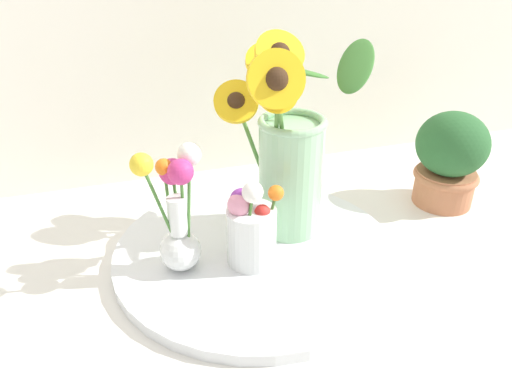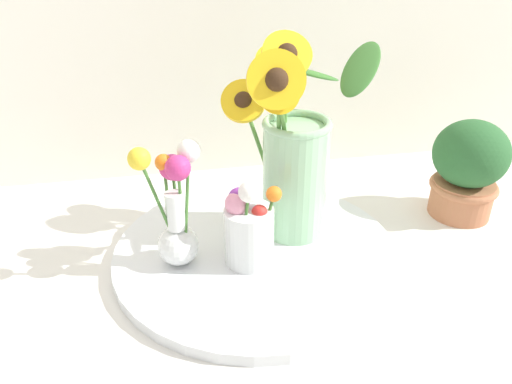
{
  "view_description": "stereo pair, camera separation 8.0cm",
  "coord_description": "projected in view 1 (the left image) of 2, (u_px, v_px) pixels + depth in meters",
  "views": [
    {
      "loc": [
        -0.18,
        -0.58,
        0.52
      ],
      "look_at": [
        0.03,
        0.09,
        0.13
      ],
      "focal_mm": 35.0,
      "sensor_mm": 36.0,
      "label": 1
    },
    {
      "loc": [
        -0.1,
        -0.6,
        0.52
      ],
      "look_at": [
        0.03,
        0.09,
        0.13
      ],
      "focal_mm": 35.0,
      "sensor_mm": 36.0,
      "label": 2
    }
  ],
  "objects": [
    {
      "name": "ground_plane",
      "position": [
        254.0,
        292.0,
        0.79
      ],
      "size": [
        6.0,
        6.0,
        0.0
      ],
      "primitive_type": "plane",
      "color": "silver"
    },
    {
      "name": "serving_tray",
      "position": [
        256.0,
        252.0,
        0.86
      ],
      "size": [
        0.49,
        0.49,
        0.02
      ],
      "color": "silver",
      "rests_on": "ground_plane"
    },
    {
      "name": "mason_jar_sunflowers",
      "position": [
        289.0,
        157.0,
        0.85
      ],
      "size": [
        0.26,
        0.24,
        0.35
      ],
      "color": "#99CC9E",
      "rests_on": "serving_tray"
    },
    {
      "name": "vase_small_center",
      "position": [
        251.0,
        229.0,
        0.79
      ],
      "size": [
        0.09,
        0.08,
        0.15
      ],
      "color": "white",
      "rests_on": "serving_tray"
    },
    {
      "name": "vase_bulb_right",
      "position": [
        177.0,
        214.0,
        0.77
      ],
      "size": [
        0.11,
        0.08,
        0.21
      ],
      "color": "white",
      "rests_on": "serving_tray"
    },
    {
      "name": "potted_plant",
      "position": [
        450.0,
        158.0,
        0.99
      ],
      "size": [
        0.14,
        0.14,
        0.19
      ],
      "color": "#B7704C",
      "rests_on": "ground_plane"
    }
  ]
}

